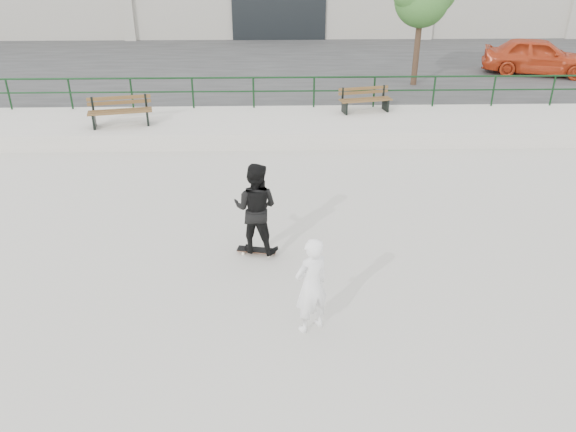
{
  "coord_description": "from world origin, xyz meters",
  "views": [
    {
      "loc": [
        -0.35,
        -7.57,
        5.75
      ],
      "look_at": [
        -0.09,
        2.0,
        0.89
      ],
      "focal_mm": 35.0,
      "sensor_mm": 36.0,
      "label": 1
    }
  ],
  "objects_px": {
    "bench_right": "(365,100)",
    "seated_skater": "(311,286)",
    "red_car": "(538,56)",
    "bench_left": "(120,111)",
    "skateboard": "(257,250)",
    "standing_skater": "(256,208)"
  },
  "relations": [
    {
      "from": "bench_right",
      "to": "seated_skater",
      "type": "relative_size",
      "value": 1.06
    },
    {
      "from": "bench_right",
      "to": "red_car",
      "type": "relative_size",
      "value": 0.41
    },
    {
      "from": "bench_left",
      "to": "skateboard",
      "type": "bearing_deg",
      "value": -70.39
    },
    {
      "from": "skateboard",
      "to": "seated_skater",
      "type": "xyz_separation_m",
      "value": [
        0.92,
        -2.4,
        0.75
      ]
    },
    {
      "from": "bench_left",
      "to": "red_car",
      "type": "height_order",
      "value": "red_car"
    },
    {
      "from": "skateboard",
      "to": "standing_skater",
      "type": "bearing_deg",
      "value": -168.75
    },
    {
      "from": "red_car",
      "to": "skateboard",
      "type": "relative_size",
      "value": 5.34
    },
    {
      "from": "red_car",
      "to": "seated_skater",
      "type": "bearing_deg",
      "value": 164.5
    },
    {
      "from": "bench_right",
      "to": "standing_skater",
      "type": "distance_m",
      "value": 8.8
    },
    {
      "from": "skateboard",
      "to": "standing_skater",
      "type": "xyz_separation_m",
      "value": [
        -0.0,
        0.0,
        0.94
      ]
    },
    {
      "from": "skateboard",
      "to": "bench_right",
      "type": "bearing_deg",
      "value": 78.98
    },
    {
      "from": "bench_right",
      "to": "standing_skater",
      "type": "xyz_separation_m",
      "value": [
        -3.34,
        -8.15,
        0.12
      ]
    },
    {
      "from": "bench_left",
      "to": "bench_right",
      "type": "distance_m",
      "value": 7.68
    },
    {
      "from": "bench_left",
      "to": "skateboard",
      "type": "relative_size",
      "value": 2.41
    },
    {
      "from": "bench_right",
      "to": "standing_skater",
      "type": "relative_size",
      "value": 0.96
    },
    {
      "from": "skateboard",
      "to": "standing_skater",
      "type": "distance_m",
      "value": 0.94
    },
    {
      "from": "bench_left",
      "to": "bench_right",
      "type": "xyz_separation_m",
      "value": [
        7.58,
        1.25,
        -0.04
      ]
    },
    {
      "from": "bench_right",
      "to": "skateboard",
      "type": "bearing_deg",
      "value": -124.27
    },
    {
      "from": "red_car",
      "to": "skateboard",
      "type": "bearing_deg",
      "value": 157.62
    },
    {
      "from": "skateboard",
      "to": "standing_skater",
      "type": "relative_size",
      "value": 0.44
    },
    {
      "from": "red_car",
      "to": "seated_skater",
      "type": "relative_size",
      "value": 2.59
    },
    {
      "from": "standing_skater",
      "to": "skateboard",
      "type": "bearing_deg",
      "value": -163.55
    }
  ]
}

